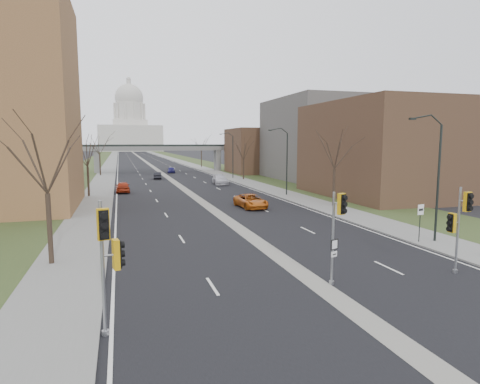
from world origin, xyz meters
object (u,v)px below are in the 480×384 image
signal_pole_median (338,221)px  speed_limit_sign (420,216)px  signal_pole_right (459,218)px  car_left_near (123,187)px  signal_pole_left (108,249)px  car_right_mid (220,180)px  car_right_near (251,201)px  car_right_far (171,170)px  car_left_far (157,175)px

signal_pole_median → speed_limit_sign: (9.75, 5.68, -1.29)m
signal_pole_right → car_left_near: size_ratio=1.00×
signal_pole_left → car_left_near: (0.79, 43.38, -2.45)m
signal_pole_median → car_right_mid: signal_pole_median is taller
car_right_mid → car_right_near: bearing=-92.0°
speed_limit_sign → car_right_mid: speed_limit_sign is taller
car_right_mid → car_right_far: (-4.57, 28.19, -0.11)m
speed_limit_sign → car_right_far: (-8.33, 70.11, -1.24)m
signal_pole_left → car_right_far: 78.95m
speed_limit_sign → car_left_far: (-12.81, 55.21, -1.25)m
car_right_near → signal_pole_left: bearing=-121.7°
car_right_near → car_left_near: bearing=122.8°
car_right_near → car_right_mid: bearing=80.3°
signal_pole_left → car_left_near: 43.46m
car_left_far → car_right_far: size_ratio=1.02×
car_right_near → car_right_far: car_right_near is taller
car_left_far → car_right_far: 15.56m
signal_pole_median → car_left_far: signal_pole_median is taller
speed_limit_sign → car_right_mid: 42.10m
signal_pole_median → car_left_near: 42.32m
speed_limit_sign → car_right_near: 18.95m
speed_limit_sign → car_right_near: size_ratio=0.50×
car_right_mid → car_right_far: size_ratio=1.37×
signal_pole_left → car_right_far: size_ratio=1.25×
car_left_near → car_right_far: size_ratio=1.17×
signal_pole_median → car_right_near: (3.39, 23.49, -2.47)m
signal_pole_right → car_right_mid: size_ratio=0.86×
speed_limit_sign → car_right_far: 70.61m
signal_pole_left → car_right_near: 29.28m
car_left_far → car_left_near: bearing=75.6°
signal_pole_median → car_left_far: 61.02m
signal_pole_left → signal_pole_median: (10.37, 2.23, -0.04)m
signal_pole_right → car_left_near: (-16.56, 41.44, -2.24)m
signal_pole_right → car_right_near: signal_pole_right is taller
car_right_far → signal_pole_left: bearing=-94.0°
signal_pole_left → speed_limit_sign: bearing=9.6°
speed_limit_sign → car_left_near: 40.41m
car_right_far → speed_limit_sign: bearing=-78.6°
car_right_near → car_right_far: (-1.97, 52.30, -0.06)m
signal_pole_median → signal_pole_left: bearing=171.4°
signal_pole_left → signal_pole_right: 17.46m
speed_limit_sign → car_right_far: bearing=87.0°
speed_limit_sign → signal_pole_left: bearing=-168.3°
signal_pole_median → car_right_near: size_ratio=0.88×
signal_pole_right → car_right_far: size_ratio=1.17×
signal_pole_right → speed_limit_sign: 6.67m
car_right_mid → car_left_near: bearing=-153.3°
signal_pole_left → speed_limit_sign: signal_pole_left is taller
signal_pole_median → speed_limit_sign: bearing=9.5°
car_left_near → car_right_near: size_ratio=0.88×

